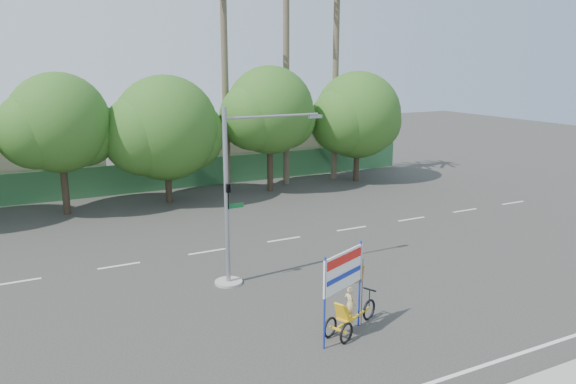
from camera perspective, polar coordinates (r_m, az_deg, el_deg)
name	(u,v)px	position (r m, az deg, el deg)	size (l,w,h in m)	color
ground	(335,310)	(20.49, 4.82, -11.81)	(120.00, 120.00, 0.00)	#33302D
fence	(169,175)	(39.24, -11.99, 1.69)	(38.00, 0.08, 2.00)	#336B3D
building_left	(3,162)	(42.20, -26.94, 2.72)	(12.00, 8.00, 4.00)	beige
building_right	(250,147)	(45.90, -3.88, 4.61)	(14.00, 8.00, 3.60)	beige
tree_left	(59,126)	(33.99, -22.28, 6.18)	(6.66, 5.60, 8.07)	#473828
tree_center	(165,131)	(35.09, -12.39, 6.07)	(7.62, 6.40, 7.85)	#473828
tree_right	(269,113)	(37.40, -1.94, 7.98)	(6.90, 5.80, 8.36)	#473828
tree_far_right	(357,118)	(40.93, 7.03, 7.51)	(7.38, 6.20, 7.94)	#473828
palm_tall	(286,33)	(39.54, -0.18, 15.86)	(3.73, 3.79, 17.45)	#70604C
palm_mid	(336,50)	(41.47, 4.90, 14.22)	(3.73, 3.79, 15.45)	#70604C
palm_short	(225,57)	(37.66, -6.46, 13.47)	(3.73, 3.79, 14.45)	#70604C
traffic_signal	(234,212)	(21.90, -5.48, -2.02)	(4.72, 1.10, 7.00)	gray
trike_billboard	(348,298)	(18.40, 6.09, -10.71)	(2.85, 1.45, 3.02)	black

